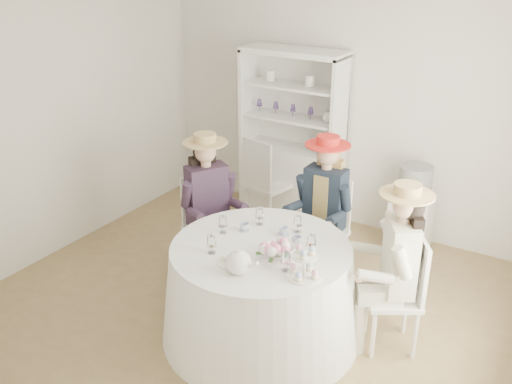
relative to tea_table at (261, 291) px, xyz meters
The scene contains 21 objects.
ground 0.64m from the tea_table, 132.47° to the left, with size 4.50×4.50×0.00m, color olive.
wall_back 2.56m from the tea_table, 97.94° to the left, with size 4.50×4.50×0.00m, color silver.
wall_front 1.92m from the tea_table, 101.34° to the right, with size 4.50×4.50×0.00m, color silver.
wall_left 2.77m from the tea_table, behind, with size 4.50×4.50×0.00m, color silver.
tea_table is the anchor object (origin of this frame).
hutch 2.31m from the tea_table, 112.01° to the left, with size 1.21×0.53×1.98m.
side_table 2.12m from the tea_table, 73.35° to the left, with size 0.40×0.40×0.63m, color silver.
hatbox 2.15m from the tea_table, 73.35° to the left, with size 0.33×0.33×0.33m, color black.
guest_left 1.12m from the tea_table, 149.38° to the left, with size 0.62×0.57×1.45m.
guest_mid 1.13m from the tea_table, 87.30° to the left, with size 0.52×0.55×1.45m.
guest_right 1.12m from the tea_table, 23.17° to the left, with size 0.61×0.56×1.43m.
spare_chair 1.98m from the tea_table, 119.99° to the left, with size 0.53×0.53×1.07m.
teacup_a 0.54m from the tea_table, 148.05° to the left, with size 0.08×0.08×0.06m, color white.
teacup_b 0.52m from the tea_table, 76.88° to the left, with size 0.07×0.07×0.07m, color white.
teacup_c 0.53m from the tea_table, 38.26° to the left, with size 0.08×0.08×0.06m, color white.
flower_bowl 0.48m from the tea_table, ahead, with size 0.21×0.21×0.05m, color white.
flower_arrangement 0.55m from the tea_table, 30.54° to the right, with size 0.19×0.19×0.07m.
table_teapot 0.65m from the tea_table, 81.46° to the right, with size 0.26×0.18×0.19m.
sandwich_plate 0.54m from the tea_table, 98.66° to the right, with size 0.23×0.23×0.05m.
cupcake_stand 0.73m from the tea_table, 23.85° to the right, with size 0.25×0.25×0.24m.
stemware_set 0.49m from the tea_table, behind, with size 0.84×0.84×0.15m.
Camera 1 is at (2.35, -3.73, 3.02)m, focal length 40.00 mm.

